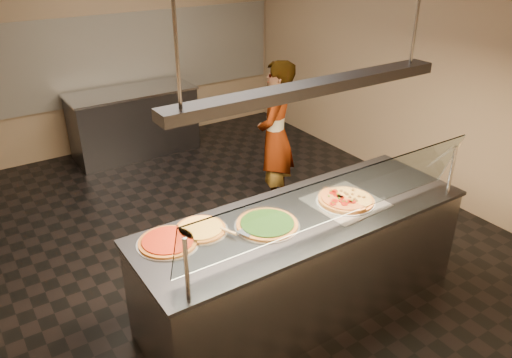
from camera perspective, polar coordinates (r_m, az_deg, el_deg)
ground at (r=5.51m, az=-2.99°, el=-5.76°), size 5.00×6.00×0.02m
wall_back at (r=7.55m, az=-15.43°, el=14.80°), size 5.00×0.02×3.00m
wall_right at (r=6.45m, az=16.73°, el=12.70°), size 0.02×6.00×3.00m
tile_band at (r=7.56m, az=-15.17°, el=13.29°), size 4.90×0.02×1.20m
serving_counter at (r=4.21m, az=5.35°, el=-9.44°), size 2.77×0.94×0.93m
sneeze_guard at (r=3.59m, az=9.24°, el=-2.25°), size 2.53×0.18×0.54m
perforated_tray at (r=4.17m, az=10.16°, el=-2.54°), size 0.57×0.57×0.01m
half_pizza_pepperoni at (r=4.09m, az=9.07°, el=-2.62°), size 0.25×0.47×0.05m
half_pizza_sausage at (r=4.22m, az=11.26°, el=-1.89°), size 0.25×0.47×0.04m
pizza_spinach at (r=3.79m, az=1.23°, el=-5.12°), size 0.50×0.50×0.03m
pizza_cheese at (r=3.75m, az=-6.37°, el=-5.67°), size 0.41×0.41×0.03m
pizza_tomato at (r=3.64m, az=-10.06°, el=-7.04°), size 0.45×0.45×0.03m
pizza_spatula at (r=3.68m, az=-2.30°, el=-5.89°), size 0.24×0.21×0.02m
prep_table at (r=7.38m, az=-13.78°, el=6.34°), size 1.75×0.74×0.93m
worker at (r=5.63m, az=2.25°, el=4.92°), size 0.74×0.71×1.71m
heat_lamp_housing at (r=3.55m, az=6.37°, el=10.30°), size 2.30×0.18×0.08m
lamp_rod_left at (r=2.90m, az=-9.30°, el=17.51°), size 0.02×0.02×1.01m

